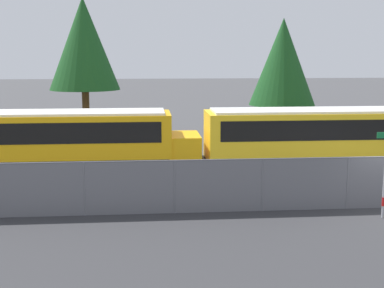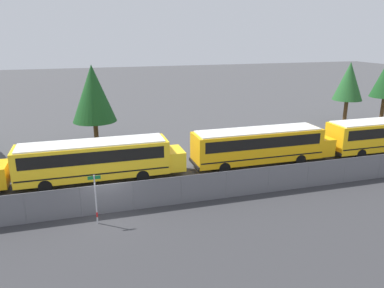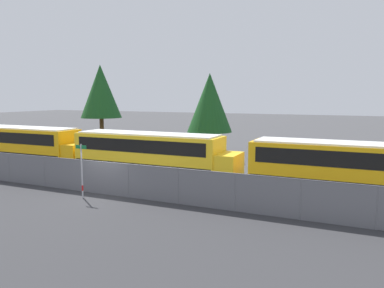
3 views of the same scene
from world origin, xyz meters
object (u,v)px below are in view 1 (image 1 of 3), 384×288
Objects in this scene: school_bus_2 at (53,139)px; tree_2 at (283,62)px; school_bus_3 at (330,136)px; tree_3 at (84,44)px.

school_bus_2 is 1.58× the size of tree_2.
tree_2 reaches higher than school_bus_2.
tree_2 reaches higher than school_bus_3.
school_bus_2 is 10.74m from tree_3.
tree_3 reaches higher than school_bus_2.
school_bus_3 is 1.37× the size of tree_3.
school_bus_2 is 1.37× the size of tree_3.
school_bus_3 is 16.06m from tree_3.
tree_3 reaches higher than school_bus_3.
school_bus_2 is 12.25m from school_bus_3.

